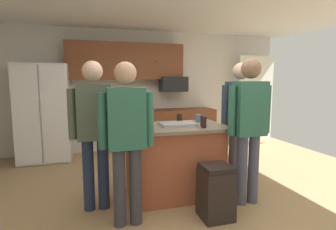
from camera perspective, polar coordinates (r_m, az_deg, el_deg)
The scene contains 20 objects.
floor at distance 3.64m, azimuth 3.87°, elevation -17.53°, with size 7.04×7.04×0.00m, color tan.
back_wall at distance 6.01m, azimuth -5.22°, elevation 5.14°, with size 6.40×0.10×2.60m, color silver.
french_door_window_panel at distance 6.66m, azimuth 18.07°, elevation 3.30°, with size 0.90×0.06×2.00m, color white.
cabinet_run_upper at distance 5.76m, azimuth -8.90°, elevation 11.21°, with size 2.40×0.38×0.75m.
cabinet_run_lower at distance 5.94m, azimuth 1.16°, elevation -3.11°, with size 1.80×0.63×0.90m.
refrigerator at distance 5.58m, azimuth -24.90°, elevation 0.38°, with size 0.93×0.76×1.84m.
microwave_over_range at distance 5.86m, azimuth 1.13°, elevation 6.58°, with size 0.56×0.40×0.32m, color black.
kitchen_island at distance 3.59m, azimuth 1.35°, elevation -9.65°, with size 1.33×0.84×0.95m.
person_guest_left at distance 3.97m, azimuth 15.00°, elevation -0.03°, with size 0.57×0.23×1.78m.
person_guest_right at distance 2.79m, azimuth -8.83°, elevation -3.81°, with size 0.57×0.23×1.72m.
person_host_foreground at distance 3.21m, azimuth -15.43°, elevation -2.10°, with size 0.57×0.23×1.75m.
person_guest_by_door at distance 3.38m, azimuth 16.91°, elevation -1.26°, with size 0.57×0.24×1.79m.
mug_ceramic_white at distance 3.84m, azimuth 6.58°, elevation -0.66°, with size 0.13×0.09×0.10m.
glass_dark_ale at distance 3.17m, azimuth -5.48°, elevation -1.82°, with size 0.07×0.07×0.16m.
glass_stout_tall at distance 3.69m, azimuth 2.45°, elevation -0.76°, with size 0.07×0.07×0.12m.
mug_blue_stoneware at distance 3.44m, azimuth -5.32°, elevation -1.60°, with size 0.13×0.09×0.10m.
glass_pilsner at distance 3.45m, azimuth 7.45°, elevation -1.22°, with size 0.06×0.06×0.14m.
tumbler_amber at distance 3.34m, azimuth 7.67°, elevation -1.48°, with size 0.06×0.06×0.15m.
serving_tray at distance 3.46m, azimuth 2.07°, elevation -2.00°, with size 0.44×0.30×0.04m.
trash_bin at distance 3.14m, azimuth 10.14°, elevation -15.84°, with size 0.34×0.34×0.61m.
Camera 1 is at (-1.14, -3.10, 1.53)m, focal length 28.61 mm.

